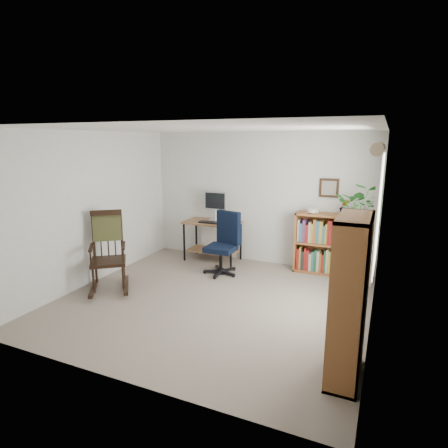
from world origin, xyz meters
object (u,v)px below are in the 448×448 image
at_px(desk, 213,241).
at_px(rocking_chair, 108,251).
at_px(low_bookshelf, 324,244).
at_px(tall_bookshelf, 349,300).
at_px(office_chair, 221,243).

distance_m(desk, rocking_chair, 2.12).
xyz_separation_m(desk, low_bookshelf, (2.06, 0.12, 0.15)).
relative_size(desk, low_bookshelf, 1.00).
bearing_deg(low_bookshelf, rocking_chair, -144.60).
bearing_deg(low_bookshelf, tall_bookshelf, -76.85).
distance_m(low_bookshelf, tall_bookshelf, 2.97).
xyz_separation_m(office_chair, rocking_chair, (-1.30, -1.30, 0.07)).
relative_size(rocking_chair, low_bookshelf, 1.18).
bearing_deg(office_chair, desk, 140.39).
relative_size(rocking_chair, tall_bookshelf, 0.77).
height_order(rocking_chair, tall_bookshelf, tall_bookshelf).
bearing_deg(rocking_chair, desk, 29.03).
distance_m(rocking_chair, low_bookshelf, 3.55).
bearing_deg(low_bookshelf, office_chair, -154.62).
distance_m(office_chair, low_bookshelf, 1.77).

